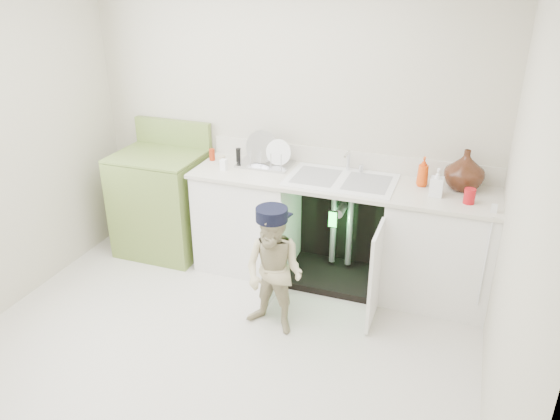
% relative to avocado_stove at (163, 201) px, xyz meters
% --- Properties ---
extents(ground, '(3.50, 3.50, 0.00)m').
position_rel_avocado_stove_xyz_m(ground, '(1.09, -1.18, -0.48)').
color(ground, '#B8B1A1').
rests_on(ground, ground).
extents(room_shell, '(6.00, 5.50, 1.26)m').
position_rel_avocado_stove_xyz_m(room_shell, '(1.09, -1.18, 0.77)').
color(room_shell, '#BEB7A3').
rests_on(room_shell, ground).
extents(counter_run, '(2.44, 1.02, 1.21)m').
position_rel_avocado_stove_xyz_m(counter_run, '(1.66, 0.03, -0.01)').
color(counter_run, white).
rests_on(counter_run, ground).
extents(avocado_stove, '(0.75, 0.65, 1.16)m').
position_rel_avocado_stove_xyz_m(avocado_stove, '(0.00, 0.00, 0.00)').
color(avocado_stove, olive).
rests_on(avocado_stove, ground).
extents(repair_worker, '(0.58, 0.71, 0.96)m').
position_rel_avocado_stove_xyz_m(repair_worker, '(1.38, -0.81, 0.01)').
color(repair_worker, beige).
rests_on(repair_worker, ground).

